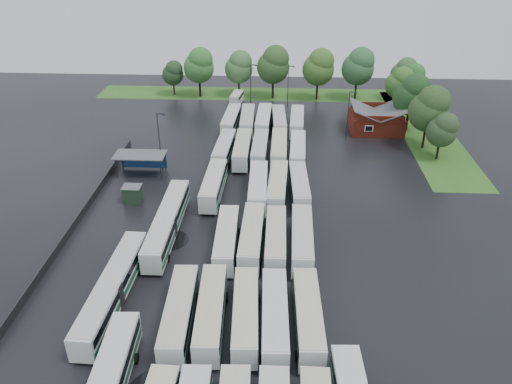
{
  "coord_description": "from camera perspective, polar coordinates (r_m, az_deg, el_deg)",
  "views": [
    {
      "loc": [
        5.15,
        -50.33,
        37.01
      ],
      "look_at": [
        2.0,
        12.0,
        2.5
      ],
      "focal_mm": 35.0,
      "sensor_mm": 36.0,
      "label": 1
    }
  ],
  "objects": [
    {
      "name": "lamp_post_ne",
      "position": [
        95.1,
        10.56,
        9.01
      ],
      "size": [
        1.42,
        0.28,
        9.23
      ],
      "color": "#2D2D30",
      "rests_on": "ground"
    },
    {
      "name": "bus_r2c3",
      "position": [
        62.45,
        2.27,
        -5.38
      ],
      "size": [
        2.55,
        11.91,
        3.32
      ],
      "rotation": [
        0.0,
        0.0,
        0.0
      ],
      "color": "silver",
      "rests_on": "ground"
    },
    {
      "name": "bus_r2c1",
      "position": [
        62.5,
        -3.39,
        -5.37
      ],
      "size": [
        2.87,
        12.05,
        3.34
      ],
      "rotation": [
        0.0,
        0.0,
        0.03
      ],
      "color": "silver",
      "rests_on": "ground"
    },
    {
      "name": "bus_r4c1",
      "position": [
        86.25,
        -1.57,
        4.89
      ],
      "size": [
        2.63,
        12.3,
        3.42
      ],
      "rotation": [
        0.0,
        0.0,
        -0.0
      ],
      "color": "silver",
      "rests_on": "ground"
    },
    {
      "name": "lamp_post_back_w",
      "position": [
        108.77,
        -0.56,
        12.25
      ],
      "size": [
        1.53,
        0.3,
        9.96
      ],
      "color": "#2D2D30",
      "rests_on": "ground"
    },
    {
      "name": "bus_r1c1",
      "position": [
        52.21,
        -5.19,
        -13.51
      ],
      "size": [
        3.16,
        12.35,
        3.41
      ],
      "rotation": [
        0.0,
        0.0,
        0.05
      ],
      "color": "silver",
      "rests_on": "ground"
    },
    {
      "name": "bus_r1c2",
      "position": [
        51.85,
        -1.2,
        -13.8
      ],
      "size": [
        3.11,
        12.06,
        3.33
      ],
      "rotation": [
        0.0,
        0.0,
        0.05
      ],
      "color": "silver",
      "rests_on": "ground"
    },
    {
      "name": "tree_north_5",
      "position": [
        117.35,
        11.68,
        13.92
      ],
      "size": [
        7.26,
        7.26,
        12.03
      ],
      "color": "black",
      "rests_on": "ground"
    },
    {
      "name": "brick_building",
      "position": [
        101.28,
        13.56,
        7.82
      ],
      "size": [
        10.07,
        8.6,
        5.39
      ],
      "color": "maroon",
      "rests_on": "ground"
    },
    {
      "name": "puddle_3",
      "position": [
        60.84,
        -0.59,
        -8.53
      ],
      "size": [
        4.52,
        4.52,
        0.01
      ],
      "primitive_type": "cylinder",
      "color": "black",
      "rests_on": "ground"
    },
    {
      "name": "puddle_2",
      "position": [
        66.36,
        -9.81,
        -5.44
      ],
      "size": [
        4.93,
        4.93,
        0.01
      ],
      "primitive_type": "cylinder",
      "color": "black",
      "rests_on": "ground"
    },
    {
      "name": "bus_r2c4",
      "position": [
        62.5,
        5.27,
        -5.39
      ],
      "size": [
        2.83,
        12.41,
        3.44
      ],
      "rotation": [
        0.0,
        0.0,
        -0.02
      ],
      "color": "silver",
      "rests_on": "ground"
    },
    {
      "name": "bus_r1c0",
      "position": [
        52.46,
        -8.75,
        -13.52
      ],
      "size": [
        3.12,
        12.4,
        3.42
      ],
      "rotation": [
        0.0,
        0.0,
        0.04
      ],
      "color": "silver",
      "rests_on": "ground"
    },
    {
      "name": "grass_strip_north",
      "position": [
        120.98,
        1.28,
        11.12
      ],
      "size": [
        80.0,
        10.0,
        0.01
      ],
      "primitive_type": "cube",
      "color": "#32631D",
      "rests_on": "ground"
    },
    {
      "name": "tree_north_0",
      "position": [
        120.51,
        -9.44,
        13.29
      ],
      "size": [
        4.95,
        4.95,
        8.2
      ],
      "color": "#33231B",
      "rests_on": "ground"
    },
    {
      "name": "grass_strip_east",
      "position": [
        104.29,
        18.87,
        6.56
      ],
      "size": [
        10.0,
        50.0,
        0.01
      ],
      "primitive_type": "cube",
      "color": "#32631D",
      "rests_on": "ground"
    },
    {
      "name": "tree_east_0",
      "position": [
        90.6,
        20.59,
        6.7
      ],
      "size": [
        5.16,
        5.16,
        8.55
      ],
      "color": "black",
      "rests_on": "ground"
    },
    {
      "name": "bus_r5c4",
      "position": [
        98.9,
        4.7,
        8.01
      ],
      "size": [
        3.05,
        12.13,
        3.35
      ],
      "rotation": [
        0.0,
        0.0,
        -0.04
      ],
      "color": "silver",
      "rests_on": "ground"
    },
    {
      "name": "artic_bus_west_b",
      "position": [
        66.53,
        -10.1,
        -3.41
      ],
      "size": [
        2.77,
        18.56,
        3.44
      ],
      "rotation": [
        0.0,
        0.0,
        -0.01
      ],
      "color": "silver",
      "rests_on": "ground"
    },
    {
      "name": "lamp_post_back_e",
      "position": [
        111.15,
        3.75,
        12.3
      ],
      "size": [
        1.4,
        0.27,
        9.12
      ],
      "color": "#2D2D30",
      "rests_on": "ground"
    },
    {
      "name": "minibus",
      "position": [
        113.91,
        -2.23,
        10.69
      ],
      "size": [
        2.83,
        5.91,
        2.48
      ],
      "rotation": [
        0.0,
        0.0,
        -0.13
      ],
      "color": "white",
      "rests_on": "ground"
    },
    {
      "name": "tree_east_2",
      "position": [
        101.25,
        17.45,
        10.6
      ],
      "size": [
        6.91,
        6.91,
        11.45
      ],
      "color": "black",
      "rests_on": "ground"
    },
    {
      "name": "bus_r4c3",
      "position": [
        86.5,
        2.65,
        4.97
      ],
      "size": [
        2.78,
        12.5,
        3.47
      ],
      "rotation": [
        0.0,
        0.0,
        -0.01
      ],
      "color": "silver",
      "rests_on": "ground"
    },
    {
      "name": "bus_r3c0",
      "position": [
        74.83,
        -4.87,
        0.84
      ],
      "size": [
        2.89,
        12.42,
        3.44
      ],
      "rotation": [
        0.0,
        0.0,
        -0.02
      ],
      "color": "silver",
      "rests_on": "ground"
    },
    {
      "name": "bus_r3c4",
      "position": [
        74.4,
        4.97,
        0.6
      ],
      "size": [
        3.03,
        12.01,
        3.32
      ],
      "rotation": [
        0.0,
        0.0,
        0.04
      ],
      "color": "silver",
      "rests_on": "ground"
    },
    {
      "name": "lamp_post_nw",
      "position": [
        82.57,
        -10.93,
        6.14
      ],
      "size": [
        1.52,
        0.3,
        9.89
      ],
      "color": "#2D2D30",
      "rests_on": "ground"
    },
    {
      "name": "tree_north_3",
      "position": [
        115.96,
        2.07,
        14.37
      ],
      "size": [
        7.39,
        7.39,
        12.24
      ],
      "color": "black",
      "rests_on": "ground"
    },
    {
      "name": "wash_shed",
      "position": [
        83.02,
        -13.03,
        3.96
      ],
      "size": [
        8.2,
        4.2,
        3.58
      ],
      "color": "#2D2D30",
      "rests_on": "ground"
    },
    {
      "name": "bus_r4c4",
      "position": [
        86.05,
        4.78,
        4.72
      ],
      "size": [
        3.02,
        12.19,
        3.37
      ],
      "rotation": [
        0.0,
        0.0,
        -0.04
      ],
      "color": "silver",
      "rests_on": "ground"
    },
    {
      "name": "bus_r3c3",
      "position": [
        74.08,
        2.48,
        0.62
      ],
      "size": [
        3.14,
        12.5,
        3.45
      ],
      "rotation": [
        0.0,
        0.0,
        -0.04
      ],
      "color": "silver",
      "rests_on": "ground"
    },
    {
      "name": "tree_east_3",
      "position": [
        112.17,
        16.17,
        11.91
      ],
      "size": [
        5.88,
        5.88,
        9.74
      ],
      "color": "black",
      "rests_on": "ground"
    },
    {
      "name": "utility_hut",
      "position": [
        75.43,
        -13.92,
        -0.23
      ],
      "size": [
        2.7,
        2.2,
        2.62
      ],
      "color": "#1A301C",
      "rests_on": "ground"
    },
    {
      "name": "tree_north_1",
      "position": [
        117.97,
        -6.49,
        14.23
      ],
      "size": [
        6.95,
        6.95,
        11.51
      ],
      "color": "black",
      "rests_on": "ground"
    },
    {
      "name": "bus_r1c3",
      "position": [
        51.51,
        2.16,
        -14.11
      ],
      "size": [
        2.94,
        12.25,
        3.39
      ],
      "rotation": [
        0.0,
        0.0,
        0.03
      ],
      "color": "silver",
      "rests_on": "ground"
    },
    {
      "name": "bus_r5c1",
      "position": [
        99.1,
        -0.98,
        8.16
      ],
      "size": [
        2.82,
        12.2,
        3.38
      ],
      "rotation": [
        0.0,
        0.0,
        0.02
      ],
      "color": "silver",
      "rests_on": "ground"
    },
    {
      "name": "tree_east_4",
      "position": [
        117.31,
        17.39,
        12.33
      ],
      "size": [
        5.69,
        5.65,
        9.36
      ],
      "color": "#2E2316",
      "rests_on": "ground"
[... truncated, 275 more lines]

